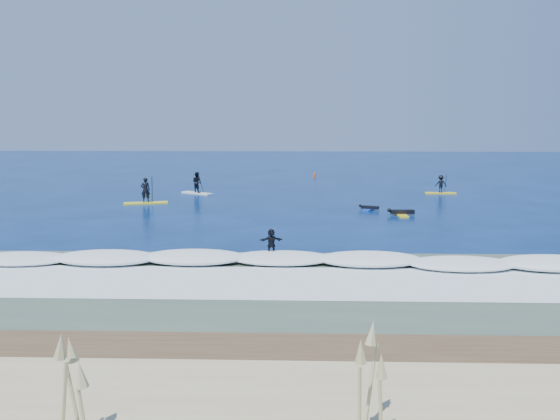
{
  "coord_description": "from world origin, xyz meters",
  "views": [
    {
      "loc": [
        1.87,
        -37.34,
        6.66
      ],
      "look_at": [
        0.56,
        2.53,
        0.6
      ],
      "focal_mm": 40.0,
      "sensor_mm": 36.0,
      "label": 1
    }
  ],
  "objects_px": {
    "prone_paddler_near": "(401,213)",
    "marker_buoy": "(314,175)",
    "prone_paddler_far": "(369,208)",
    "wave_surfer": "(271,243)",
    "sup_paddler_left": "(146,194)",
    "sup_paddler_center": "(197,184)",
    "sup_paddler_right": "(441,185)"
  },
  "relations": [
    {
      "from": "sup_paddler_left",
      "to": "marker_buoy",
      "type": "xyz_separation_m",
      "value": [
        13.29,
        20.23,
        -0.44
      ]
    },
    {
      "from": "sup_paddler_right",
      "to": "wave_surfer",
      "type": "xyz_separation_m",
      "value": [
        -13.41,
        -25.16,
        0.03
      ]
    },
    {
      "from": "sup_paddler_right",
      "to": "wave_surfer",
      "type": "relative_size",
      "value": 1.43
    },
    {
      "from": "sup_paddler_center",
      "to": "marker_buoy",
      "type": "xyz_separation_m",
      "value": [
        10.38,
        14.04,
        -0.52
      ]
    },
    {
      "from": "sup_paddler_left",
      "to": "prone_paddler_far",
      "type": "bearing_deg",
      "value": -25.59
    },
    {
      "from": "sup_paddler_center",
      "to": "prone_paddler_far",
      "type": "distance_m",
      "value": 16.44
    },
    {
      "from": "sup_paddler_left",
      "to": "wave_surfer",
      "type": "bearing_deg",
      "value": -76.32
    },
    {
      "from": "prone_paddler_far",
      "to": "wave_surfer",
      "type": "distance_m",
      "value": 16.7
    },
    {
      "from": "prone_paddler_far",
      "to": "wave_surfer",
      "type": "height_order",
      "value": "wave_surfer"
    },
    {
      "from": "sup_paddler_center",
      "to": "sup_paddler_right",
      "type": "xyz_separation_m",
      "value": [
        20.95,
        0.7,
        -0.09
      ]
    },
    {
      "from": "prone_paddler_near",
      "to": "wave_surfer",
      "type": "bearing_deg",
      "value": 144.89
    },
    {
      "from": "prone_paddler_near",
      "to": "marker_buoy",
      "type": "distance_m",
      "value": 25.77
    },
    {
      "from": "prone_paddler_far",
      "to": "wave_surfer",
      "type": "relative_size",
      "value": 1.03
    },
    {
      "from": "prone_paddler_far",
      "to": "sup_paddler_left",
      "type": "bearing_deg",
      "value": 102.13
    },
    {
      "from": "sup_paddler_center",
      "to": "wave_surfer",
      "type": "relative_size",
      "value": 1.62
    },
    {
      "from": "sup_paddler_left",
      "to": "sup_paddler_center",
      "type": "relative_size",
      "value": 1.14
    },
    {
      "from": "sup_paddler_center",
      "to": "wave_surfer",
      "type": "distance_m",
      "value": 25.6
    },
    {
      "from": "prone_paddler_far",
      "to": "marker_buoy",
      "type": "bearing_deg",
      "value": 29.98
    },
    {
      "from": "sup_paddler_center",
      "to": "sup_paddler_right",
      "type": "distance_m",
      "value": 20.96
    },
    {
      "from": "prone_paddler_far",
      "to": "wave_surfer",
      "type": "xyz_separation_m",
      "value": [
        -6.22,
        -15.49,
        0.61
      ]
    },
    {
      "from": "sup_paddler_right",
      "to": "prone_paddler_near",
      "type": "height_order",
      "value": "sup_paddler_right"
    },
    {
      "from": "sup_paddler_left",
      "to": "sup_paddler_center",
      "type": "height_order",
      "value": "sup_paddler_left"
    },
    {
      "from": "prone_paddler_far",
      "to": "prone_paddler_near",
      "type": "bearing_deg",
      "value": -117.16
    },
    {
      "from": "sup_paddler_left",
      "to": "sup_paddler_right",
      "type": "distance_m",
      "value": 24.84
    },
    {
      "from": "prone_paddler_near",
      "to": "marker_buoy",
      "type": "bearing_deg",
      "value": 8.28
    },
    {
      "from": "prone_paddler_near",
      "to": "prone_paddler_far",
      "type": "distance_m",
      "value": 2.92
    },
    {
      "from": "sup_paddler_right",
      "to": "wave_surfer",
      "type": "bearing_deg",
      "value": -117.24
    },
    {
      "from": "marker_buoy",
      "to": "sup_paddler_right",
      "type": "bearing_deg",
      "value": -51.62
    },
    {
      "from": "prone_paddler_near",
      "to": "prone_paddler_far",
      "type": "relative_size",
      "value": 1.25
    },
    {
      "from": "sup_paddler_left",
      "to": "wave_surfer",
      "type": "height_order",
      "value": "sup_paddler_left"
    },
    {
      "from": "wave_surfer",
      "to": "prone_paddler_near",
      "type": "bearing_deg",
      "value": 47.05
    },
    {
      "from": "prone_paddler_far",
      "to": "marker_buoy",
      "type": "relative_size",
      "value": 2.87
    }
  ]
}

